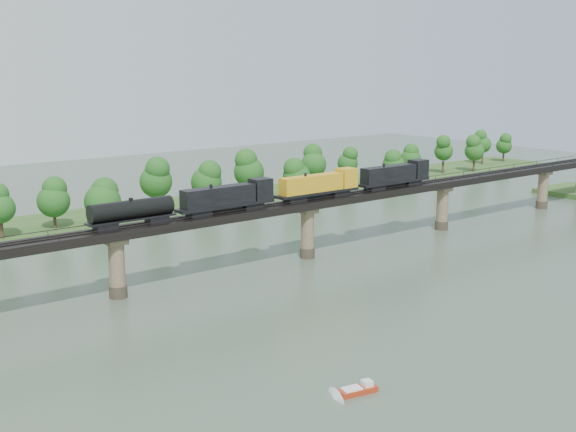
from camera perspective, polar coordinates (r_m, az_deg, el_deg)
ground at (r=121.60m, az=10.60°, el=-6.19°), size 400.00×400.00×0.00m
far_bank at (r=186.66m, az=-9.26°, el=0.49°), size 300.00×24.00×1.60m
bridge at (r=140.91m, az=1.54°, el=-1.16°), size 236.00×30.00×11.50m
bridge_superstructure at (r=139.61m, az=1.56°, el=1.37°), size 220.00×4.90×0.75m
far_treeline at (r=177.57m, az=-10.97°, el=2.48°), size 289.06×17.54×13.60m
freight_train at (r=136.47m, az=0.12°, el=2.10°), size 77.99×3.04×5.37m
motorboat at (r=86.34m, az=5.54°, el=-13.48°), size 4.99×2.60×1.33m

